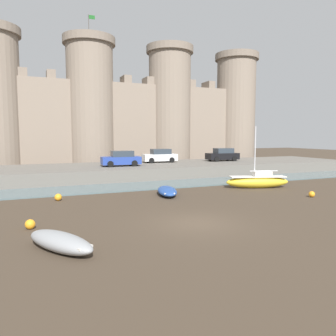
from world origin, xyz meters
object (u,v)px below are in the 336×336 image
rowboat_midflat_centre (60,241)px  mooring_buoy_off_centre (312,194)px  rowboat_foreground_right (167,191)px  mooring_buoy_near_channel (30,224)px  car_quay_centre_east (160,156)px  sailboat_midflat_right (258,181)px  mooring_buoy_mid_mud (58,197)px  car_quay_east (223,155)px  car_quay_west (121,159)px

rowboat_midflat_centre → mooring_buoy_off_centre: size_ratio=8.54×
rowboat_foreground_right → mooring_buoy_near_channel: size_ratio=8.48×
car_quay_centre_east → sailboat_midflat_right: bearing=-74.6°
mooring_buoy_off_centre → car_quay_centre_east: car_quay_centre_east is taller
mooring_buoy_mid_mud → car_quay_centre_east: bearing=45.5°
mooring_buoy_near_channel → car_quay_centre_east: 24.54m
mooring_buoy_near_channel → mooring_buoy_mid_mud: mooring_buoy_mid_mud is taller
rowboat_midflat_centre → car_quay_centre_east: (13.37, 23.45, 1.70)m
rowboat_midflat_centre → mooring_buoy_mid_mud: (0.69, 10.53, -0.13)m
mooring_buoy_near_channel → car_quay_east: bearing=39.6°
sailboat_midflat_right → mooring_buoy_off_centre: size_ratio=12.69×
mooring_buoy_off_centre → mooring_buoy_mid_mud: (-17.44, 5.86, 0.03)m
car_quay_east → mooring_buoy_near_channel: bearing=-140.4°
sailboat_midflat_right → car_quay_centre_east: size_ratio=1.35×
mooring_buoy_near_channel → car_quay_centre_east: bearing=53.7°
mooring_buoy_mid_mud → car_quay_centre_east: car_quay_centre_east is taller
rowboat_foreground_right → rowboat_midflat_centre: rowboat_midflat_centre is taller
mooring_buoy_mid_mud → car_quay_east: size_ratio=0.12×
mooring_buoy_off_centre → mooring_buoy_near_channel: bearing=-177.2°
mooring_buoy_off_centre → car_quay_centre_east: (-4.76, 18.78, 1.86)m
mooring_buoy_near_channel → car_quay_west: size_ratio=0.12×
mooring_buoy_mid_mud → car_quay_west: bearing=54.5°
mooring_buoy_near_channel → car_quay_east: (22.69, 18.74, 1.84)m
rowboat_midflat_centre → sailboat_midflat_right: (17.15, 9.73, 0.22)m
rowboat_midflat_centre → car_quay_west: bearing=69.1°
sailboat_midflat_right → rowboat_foreground_right: bearing=-179.5°
car_quay_centre_east → car_quay_east: size_ratio=1.00×
sailboat_midflat_right → car_quay_east: 13.56m
mooring_buoy_off_centre → mooring_buoy_mid_mud: bearing=161.4°
car_quay_centre_east → car_quay_east: same height
rowboat_foreground_right → mooring_buoy_near_channel: (-9.71, -5.93, -0.07)m
sailboat_midflat_right → mooring_buoy_near_channel: (-18.26, -6.00, -0.36)m
rowboat_foreground_right → car_quay_centre_east: size_ratio=0.99×
mooring_buoy_near_channel → car_quay_centre_east: (14.48, 19.73, 1.84)m
rowboat_midflat_centre → sailboat_midflat_right: 19.72m
rowboat_foreground_right → mooring_buoy_off_centre: rowboat_foreground_right is taller
rowboat_midflat_centre → car_quay_centre_east: size_ratio=0.91×
rowboat_midflat_centre → mooring_buoy_mid_mud: 10.55m
rowboat_midflat_centre → mooring_buoy_near_channel: (-1.11, 3.72, -0.14)m
sailboat_midflat_right → mooring_buoy_off_centre: 5.16m
car_quay_east → mooring_buoy_mid_mud: bearing=-150.3°
rowboat_foreground_right → car_quay_west: car_quay_west is taller
sailboat_midflat_right → car_quay_centre_east: bearing=105.4°
rowboat_foreground_right → car_quay_east: 18.32m
car_quay_centre_east → rowboat_foreground_right: bearing=-109.1°
rowboat_foreground_right → car_quay_west: 11.10m
car_quay_west → car_quay_centre_east: bearing=27.5°
rowboat_foreground_right → car_quay_centre_east: (4.78, 13.80, 1.77)m
mooring_buoy_near_channel → mooring_buoy_off_centre: 19.26m
rowboat_midflat_centre → car_quay_east: (21.57, 22.46, 1.70)m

